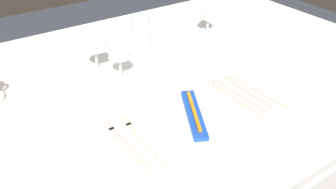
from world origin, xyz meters
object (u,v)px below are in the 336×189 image
Objects in this scene: toothbrush_package at (194,113)px; spoon_tea at (250,87)px; dinner_plate at (194,118)px; fork_outer at (140,138)px; fork_inner at (124,143)px; drink_tumbler at (141,37)px; dinner_knife at (234,99)px; spoon_dessert at (241,88)px; spoon_soup at (232,91)px; wine_glass_centre at (208,11)px; wine_glass_right at (94,42)px; wine_glass_left at (119,49)px.

spoon_tea is at bearing 8.40° from toothbrush_package.
fork_outer is (-0.15, 0.02, -0.01)m from dinner_plate.
spoon_tea is at bearing 1.71° from fork_inner.
drink_tumbler is (0.25, 0.41, 0.06)m from fork_outer.
fork_inner and dinner_knife have the same top height.
spoon_dessert is 0.03m from spoon_tea.
spoon_soup is at bearing 15.24° from toothbrush_package.
spoon_soup is at bearing -119.80° from wine_glass_centre.
spoon_tea is at bearing 8.40° from dinner_plate.
dinner_knife is 1.73× the size of wine_glass_right.
spoon_soup is 0.46m from wine_glass_right.
dinner_knife is 0.07m from spoon_dessert.
wine_glass_centre is 0.95× the size of drink_tumbler.
spoon_dessert is at bearing 156.09° from spoon_tea.
spoon_tea is at bearing -112.31° from wine_glass_centre.
toothbrush_package is 0.98× the size of spoon_dessert.
wine_glass_left reaches higher than dinner_plate.
drink_tumbler is at bearing 77.38° from toothbrush_package.
wine_glass_left is (0.10, 0.29, 0.10)m from fork_outer.
fork_inner is at bearing -175.84° from spoon_soup.
spoon_soup is (0.02, 0.03, -0.00)m from dinner_knife.
spoon_dessert is 1.60× the size of wine_glass_centre.
dinner_knife is at bearing -120.29° from wine_glass_centre.
wine_glass_right is at bearing 102.43° from dinner_plate.
spoon_dessert reaches higher than fork_inner.
toothbrush_package is 0.92× the size of spoon_soup.
spoon_dessert is 0.41m from drink_tumbler.
wine_glass_centre is 0.32m from drink_tumbler.
spoon_tea reaches higher than fork_outer.
spoon_dessert is at bearing -49.35° from wine_glass_right.
fork_inner is at bearing 173.25° from dinner_plate.
drink_tumbler is (0.19, 0.03, -0.04)m from wine_glass_right.
spoon_soup is at bearing 54.50° from dinner_knife.
wine_glass_right is (0.06, 0.39, 0.10)m from fork_outer.
wine_glass_left is at bearing 63.52° from fork_inner.
fork_outer is 1.67× the size of wine_glass_centre.
dinner_plate is at bearing -80.91° from wine_glass_left.
spoon_dessert is at bearing -116.00° from wine_glass_centre.
toothbrush_package is at bearing -77.57° from wine_glass_right.
dinner_knife is at bearing -125.50° from spoon_soup.
wine_glass_centre is at bearing 47.28° from toothbrush_package.
spoon_soup is 0.36m from wine_glass_left.
dinner_plate is 1.13× the size of spoon_tea.
drink_tumbler reaches higher than dinner_plate.
toothbrush_package is 1.41× the size of wine_glass_left.
spoon_soup and spoon_dessert have the same top height.
toothbrush_package is 0.19m from spoon_soup.
drink_tumbler is at bearing 110.39° from spoon_tea.
wine_glass_left reaches higher than drink_tumbler.
wine_glass_centre is (0.17, 0.41, 0.09)m from spoon_tea.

